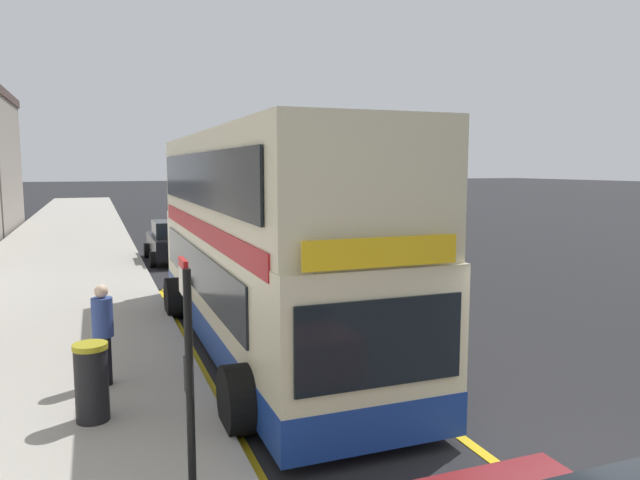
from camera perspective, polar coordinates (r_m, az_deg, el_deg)
The scene contains 9 objects.
ground_plane at distance 37.58m, azimuth -12.16°, elevation 1.19°, with size 260.00×260.00×0.00m, color black.
pavement_near at distance 37.17m, azimuth -22.89°, elevation 0.84°, with size 6.00×76.00×0.14m, color #A39E93.
double_decker_bus at distance 12.27m, azimuth -5.68°, elevation -0.78°, with size 3.29×11.00×4.40m.
bus_bay_markings at distance 12.43m, azimuth -5.28°, elevation -10.41°, with size 3.05×13.73×0.01m.
bus_stop_sign at distance 6.72m, azimuth -12.61°, elevation -10.91°, with size 0.09×0.51×2.59m.
parked_car_black_kerbside at distance 24.18m, azimuth -13.93°, elevation -0.12°, with size 2.09×4.20×1.62m.
parked_car_black_distant at distance 37.58m, azimuth -4.85°, elevation 2.55°, with size 2.09×4.20×1.62m.
pedestrian_waiting_near_sign at distance 10.45m, azimuth -20.20°, elevation -8.21°, with size 0.34×0.34×1.69m.
litter_bin at distance 9.19m, azimuth -21.16°, elevation -12.65°, with size 0.48×0.48×1.13m.
Camera 1 is at (-5.63, -4.97, 3.73)m, focal length 33.18 mm.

